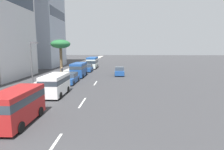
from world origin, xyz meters
The scene contains 15 objects.
ground_plane centered at (31.50, 0.00, 0.00)m, with size 198.00×198.00×0.00m, color #38383A.
sidewalk_right centered at (31.50, 7.73, 0.07)m, with size 162.00×2.72×0.15m, color #B2ADA3.
lane_stripe_near centered at (3.35, 0.00, 0.01)m, with size 3.20×0.16×0.01m, color silver.
lane_stripe_mid centered at (11.36, 0.00, 0.01)m, with size 3.20×0.16×0.01m, color silver.
lane_stripe_far centered at (21.13, 0.00, 0.01)m, with size 3.20×0.16×0.01m, color silver.
car_lead centered at (20.93, 3.74, 0.74)m, with size 4.69×1.93×1.55m.
minibus_second centered at (41.05, 3.35, 1.56)m, with size 6.17×2.39×2.83m.
van_third centered at (13.90, 3.46, 1.33)m, with size 4.67×2.12×2.32m.
car_fourth centered at (34.25, 3.31, 0.77)m, with size 4.01×1.78×1.63m.
van_fifth centered at (6.38, 3.49, 1.36)m, with size 4.69×2.12×2.37m.
van_sixth centered at (26.96, 3.75, 1.45)m, with size 5.39×2.21×2.53m.
car_seventh centered at (29.04, -3.59, 0.79)m, with size 4.12×1.82×1.68m.
pedestrian_mid_block centered at (27.25, 6.93, 1.00)m, with size 0.38×0.38×1.56m.
palm_tree centered at (28.59, 7.46, 5.74)m, with size 3.60×3.60×6.59m.
street_lamp centered at (15.54, 6.65, 3.79)m, with size 0.24×0.97×5.77m.
Camera 1 is at (-5.33, -3.49, 5.19)m, focal length 29.10 mm.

